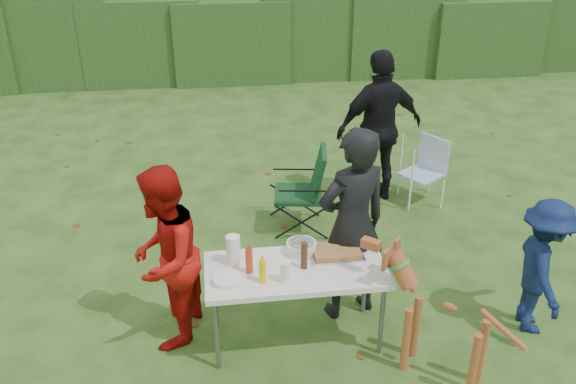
{
  "coord_description": "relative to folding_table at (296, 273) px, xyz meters",
  "views": [
    {
      "loc": [
        -0.5,
        -4.13,
        3.61
      ],
      "look_at": [
        0.17,
        0.85,
        1.0
      ],
      "focal_mm": 38.0,
      "sensor_mm": 36.0,
      "label": 1
    }
  ],
  "objects": [
    {
      "name": "ground",
      "position": [
        -0.12,
        0.01,
        -0.69
      ],
      "size": [
        80.0,
        80.0,
        0.0
      ],
      "primitive_type": "plane",
      "color": "#1E4211"
    },
    {
      "name": "hedge_row",
      "position": [
        -0.12,
        8.01,
        0.16
      ],
      "size": [
        22.0,
        1.4,
        1.7
      ],
      "primitive_type": "cube",
      "color": "#23471C",
      "rests_on": "ground"
    },
    {
      "name": "folding_table",
      "position": [
        0.0,
        0.0,
        0.0
      ],
      "size": [
        1.5,
        0.7,
        0.74
      ],
      "color": "silver",
      "rests_on": "ground"
    },
    {
      "name": "person_cook",
      "position": [
        0.54,
        0.32,
        0.23
      ],
      "size": [
        0.77,
        0.62,
        1.83
      ],
      "primitive_type": "imported",
      "rotation": [
        0.0,
        0.0,
        3.45
      ],
      "color": "black",
      "rests_on": "ground"
    },
    {
      "name": "person_red_jacket",
      "position": [
        -1.07,
        0.18,
        0.12
      ],
      "size": [
        0.79,
        0.92,
        1.62
      ],
      "primitive_type": "imported",
      "rotation": [
        0.0,
        0.0,
        -1.83
      ],
      "color": "#A30E0A",
      "rests_on": "ground"
    },
    {
      "name": "person_black_puffy",
      "position": [
        1.38,
        2.48,
        0.25
      ],
      "size": [
        1.18,
        0.7,
        1.88
      ],
      "primitive_type": "imported",
      "rotation": [
        0.0,
        0.0,
        3.37
      ],
      "color": "black",
      "rests_on": "ground"
    },
    {
      "name": "child",
      "position": [
        2.12,
        -0.12,
        -0.05
      ],
      "size": [
        0.63,
        0.9,
        1.27
      ],
      "primitive_type": "imported",
      "rotation": [
        0.0,
        0.0,
        1.36
      ],
      "color": "#0C1A42",
      "rests_on": "ground"
    },
    {
      "name": "dog",
      "position": [
        1.1,
        -0.6,
        -0.16
      ],
      "size": [
        1.12,
        1.05,
        1.04
      ],
      "primitive_type": null,
      "rotation": [
        0.0,
        0.0,
        2.43
      ],
      "color": "#9B4F28",
      "rests_on": "ground"
    },
    {
      "name": "camping_chair",
      "position": [
        0.31,
        1.89,
        -0.2
      ],
      "size": [
        0.7,
        0.7,
        0.98
      ],
      "primitive_type": null,
      "rotation": [
        0.0,
        0.0,
        2.99
      ],
      "color": "#103A1B",
      "rests_on": "ground"
    },
    {
      "name": "lawn_chair",
      "position": [
        1.9,
        2.32,
        -0.28
      ],
      "size": [
        0.67,
        0.67,
        0.82
      ],
      "primitive_type": null,
      "rotation": [
        0.0,
        0.0,
        3.74
      ],
      "color": "#447DD1",
      "rests_on": "ground"
    },
    {
      "name": "food_tray",
      "position": [
        0.37,
        0.15,
        0.06
      ],
      "size": [
        0.45,
        0.3,
        0.02
      ],
      "primitive_type": "cube",
      "color": "#B7B7BA",
      "rests_on": "folding_table"
    },
    {
      "name": "focaccia_bread",
      "position": [
        0.37,
        0.15,
        0.09
      ],
      "size": [
        0.4,
        0.26,
        0.04
      ],
      "primitive_type": "cube",
      "color": "olive",
      "rests_on": "food_tray"
    },
    {
      "name": "mustard_bottle",
      "position": [
        -0.29,
        -0.16,
        0.15
      ],
      "size": [
        0.06,
        0.06,
        0.2
      ],
      "primitive_type": "cylinder",
      "color": "#EAC900",
      "rests_on": "folding_table"
    },
    {
      "name": "ketchup_bottle",
      "position": [
        -0.38,
        -0.01,
        0.16
      ],
      "size": [
        0.06,
        0.06,
        0.22
      ],
      "primitive_type": "cylinder",
      "color": "#A93414",
      "rests_on": "folding_table"
    },
    {
      "name": "beer_bottle",
      "position": [
        0.07,
        -0.0,
        0.17
      ],
      "size": [
        0.06,
        0.06,
        0.24
      ],
      "primitive_type": "cylinder",
      "color": "#47230F",
      "rests_on": "folding_table"
    },
    {
      "name": "paper_towel_roll",
      "position": [
        -0.5,
        0.14,
        0.18
      ],
      "size": [
        0.12,
        0.12,
        0.26
      ],
      "primitive_type": "cylinder",
      "color": "white",
      "rests_on": "folding_table"
    },
    {
      "name": "cup_stack",
      "position": [
        -0.11,
        -0.17,
        0.14
      ],
      "size": [
        0.08,
        0.08,
        0.18
      ],
      "primitive_type": "cylinder",
      "color": "white",
      "rests_on": "folding_table"
    },
    {
      "name": "pasta_bowl",
      "position": [
        0.08,
        0.22,
        0.1
      ],
      "size": [
        0.26,
        0.26,
        0.1
      ],
      "primitive_type": "cylinder",
      "color": "silver",
      "rests_on": "folding_table"
    },
    {
      "name": "plate_stack",
      "position": [
        -0.57,
        -0.13,
        0.08
      ],
      "size": [
        0.24,
        0.24,
        0.05
      ],
      "primitive_type": "cylinder",
      "color": "white",
      "rests_on": "folding_table"
    }
  ]
}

